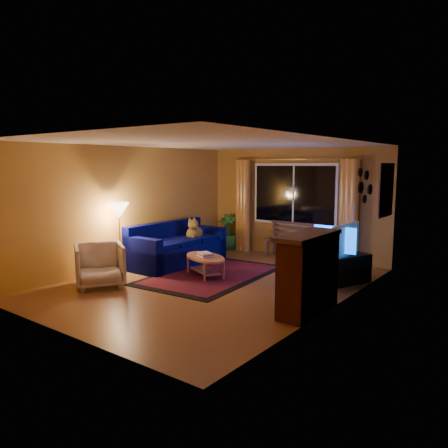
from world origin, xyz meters
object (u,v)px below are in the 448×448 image
Objects in this scene: bench at (293,250)px; coffee_table at (205,267)px; armchair at (100,263)px; sofa at (178,244)px; tv_console at (339,270)px; floor_lamp at (120,239)px.

coffee_table is (-0.55, -2.48, 0.00)m from bench.
bench is 1.60× the size of armchair.
coffee_table is (1.14, -0.45, -0.25)m from sofa.
coffee_table is at bearing -133.13° from tv_console.
floor_lamp is at bearing -152.19° from coffee_table.
sofa reaches higher than coffee_table.
bench is 2.54m from coffee_table.
bench is at bearing 77.49° from coffee_table.
sofa is 3.43m from tv_console.
bench is at bearing 49.84° from sofa.
floor_lamp is (-0.44, 0.82, 0.28)m from armchair.
sofa reaches higher than tv_console.
tv_console is at bearing 24.68° from coffee_table.
floor_lamp is 1.12× the size of tv_console.
floor_lamp is at bearing -122.19° from bench.
sofa is at bearing 158.56° from coffee_table.
floor_lamp reaches higher than coffee_table.
coffee_table is (1.06, 1.62, -0.21)m from armchair.
armchair is 0.67× the size of tv_console.
sofa is 1.78× the size of tv_console.
armchair reaches higher than coffee_table.
coffee_table is 0.88× the size of tv_console.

